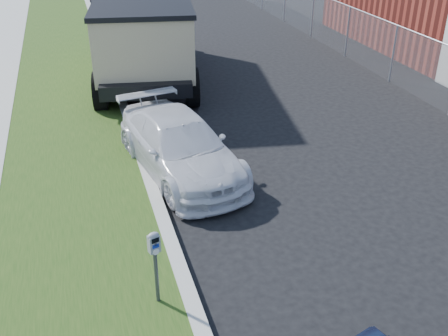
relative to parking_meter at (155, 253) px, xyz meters
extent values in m
plane|color=black|center=(3.07, 1.17, -1.01)|extent=(120.00, 120.00, 0.00)
cube|color=gray|center=(0.47, 3.17, -0.94)|extent=(0.25, 50.00, 0.15)
cube|color=#1E3E11|center=(-1.13, 3.17, -0.95)|extent=(3.00, 50.00, 0.13)
plane|color=slate|center=(9.07, 8.17, -0.11)|extent=(0.00, 30.00, 30.00)
cylinder|color=#9AA0A8|center=(9.07, 8.17, 0.79)|extent=(0.04, 30.00, 0.04)
cylinder|color=#9AA0A8|center=(9.07, 8.17, -0.11)|extent=(0.06, 0.06, 1.80)
cylinder|color=#9AA0A8|center=(9.07, 11.17, -0.11)|extent=(0.06, 0.06, 1.80)
cylinder|color=#9AA0A8|center=(9.07, 14.17, -0.11)|extent=(0.06, 0.06, 1.80)
cylinder|color=#9AA0A8|center=(9.07, 17.17, -0.11)|extent=(0.06, 0.06, 1.80)
cylinder|color=#3F4247|center=(0.00, 0.00, -0.45)|extent=(0.07, 0.07, 0.90)
cube|color=slate|center=(0.00, 0.00, 0.16)|extent=(0.19, 0.15, 0.27)
ellipsoid|color=slate|center=(0.00, 0.00, 0.29)|extent=(0.19, 0.15, 0.10)
cube|color=black|center=(0.02, -0.06, 0.25)|extent=(0.11, 0.04, 0.07)
cube|color=navy|center=(0.02, -0.05, 0.15)|extent=(0.10, 0.03, 0.06)
cylinder|color=silver|center=(0.02, -0.05, 0.05)|extent=(0.10, 0.03, 0.10)
cube|color=#3F4247|center=(0.02, -0.05, 0.17)|extent=(0.04, 0.02, 0.04)
imported|color=silver|center=(1.26, 4.14, -0.39)|extent=(2.52, 4.54, 1.25)
cube|color=black|center=(1.55, 10.59, -0.20)|extent=(3.54, 7.43, 0.39)
cube|color=tan|center=(1.95, 13.12, 0.71)|extent=(2.90, 2.39, 2.23)
cube|color=tan|center=(1.41, 9.71, 0.71)|extent=(3.37, 5.04, 1.78)
cube|color=black|center=(1.41, 9.71, 1.64)|extent=(3.50, 5.17, 0.13)
cube|color=black|center=(2.12, 14.17, -0.29)|extent=(2.67, 0.58, 0.33)
cylinder|color=black|center=(0.67, 13.21, -0.46)|extent=(0.53, 1.16, 1.11)
cylinder|color=black|center=(3.20, 12.81, -0.46)|extent=(0.53, 1.16, 1.11)
cylinder|color=black|center=(0.20, 10.24, -0.46)|extent=(0.53, 1.16, 1.11)
cylinder|color=black|center=(2.73, 9.84, -0.46)|extent=(0.53, 1.16, 1.11)
cylinder|color=black|center=(-0.11, 8.26, -0.46)|extent=(0.53, 1.16, 1.11)
cylinder|color=black|center=(2.42, 7.86, -0.46)|extent=(0.53, 1.16, 1.11)
camera|label=1|loc=(-0.75, -5.98, 4.56)|focal=42.00mm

